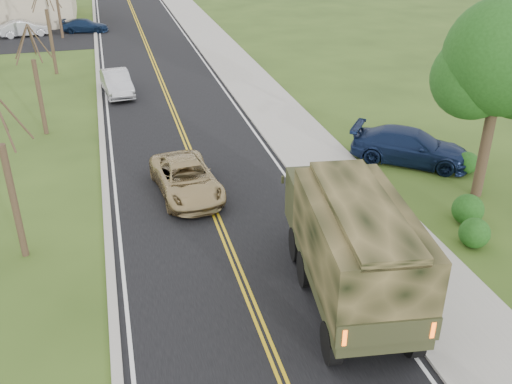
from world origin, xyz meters
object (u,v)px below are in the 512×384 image
object	(u,v)px
military_truck	(351,240)
sedan_silver	(117,83)
suv_champagne	(186,179)
pickup_navy	(411,147)

from	to	relation	value
military_truck	sedan_silver	distance (m)	23.94
suv_champagne	pickup_navy	world-z (taller)	pickup_navy
suv_champagne	pickup_navy	bearing A→B (deg)	-2.67
military_truck	suv_champagne	bearing A→B (deg)	121.73
pickup_navy	sedan_silver	bearing A→B (deg)	79.38
military_truck	suv_champagne	distance (m)	9.23
suv_champagne	sedan_silver	bearing A→B (deg)	92.88
military_truck	suv_champagne	size ratio (longest dim) A/B	1.54
sedan_silver	pickup_navy	size ratio (longest dim) A/B	0.82
military_truck	pickup_navy	world-z (taller)	military_truck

